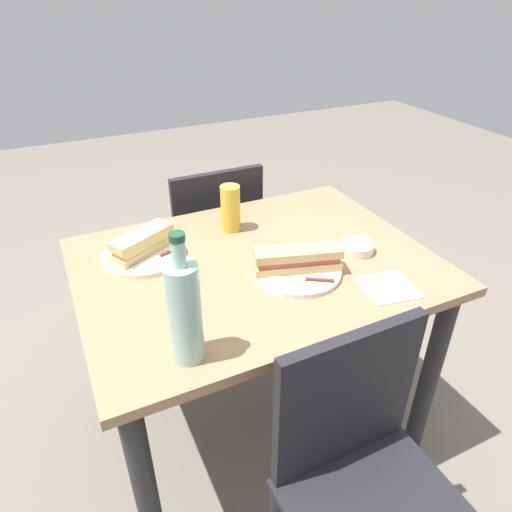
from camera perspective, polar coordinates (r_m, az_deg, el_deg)
ground_plane at (r=1.91m, az=0.00°, el=-19.81°), size 8.00×8.00×0.00m
dining_table at (r=1.48m, az=0.00°, el=-4.64°), size 1.07×0.81×0.74m
chair_far at (r=1.23m, az=13.22°, el=-25.08°), size 0.40×0.40×0.85m
chair_near at (r=2.04m, az=-5.43°, el=1.70°), size 0.40×0.40×0.85m
plate_near at (r=1.36m, az=5.10°, el=-1.84°), size 0.26×0.26×0.01m
baguette_sandwich_near at (r=1.34m, az=5.18°, el=-0.36°), size 0.26×0.14×0.07m
knife_near at (r=1.31m, az=6.21°, el=-2.88°), size 0.16×0.10×0.01m
plate_far at (r=1.48m, az=-13.68°, el=0.21°), size 0.26×0.26×0.01m
baguette_sandwich_far at (r=1.45m, az=-13.89°, el=1.60°), size 0.21×0.16×0.07m
knife_far at (r=1.44m, az=-11.80°, el=0.02°), size 0.18×0.06×0.01m
water_bottle at (r=1.01m, az=-8.84°, el=-6.74°), size 0.08×0.08×0.32m
beer_glass at (r=1.56m, az=-3.18°, el=5.92°), size 0.07×0.07×0.16m
olive_bowl at (r=1.49m, az=12.47°, el=1.06°), size 0.10×0.10×0.03m
paper_napkin at (r=1.35m, az=16.03°, el=-3.75°), size 0.16×0.16×0.00m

